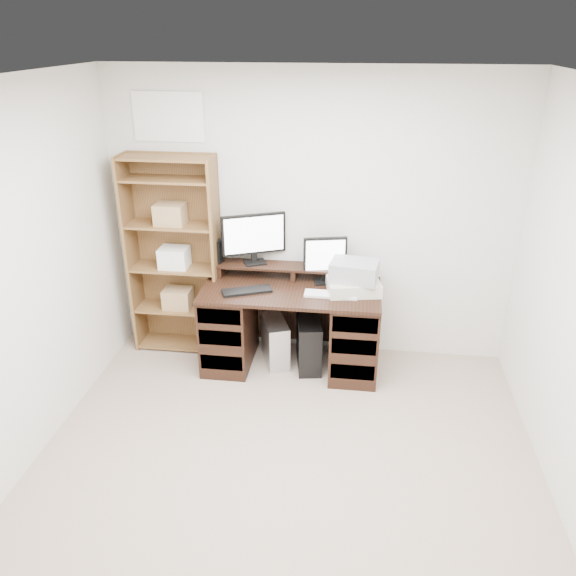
% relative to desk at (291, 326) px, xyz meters
% --- Properties ---
extents(room, '(3.54, 4.04, 2.54)m').
position_rel_desk_xyz_m(room, '(0.12, -1.64, 0.86)').
color(room, tan).
rests_on(room, ground).
extents(desk, '(1.50, 0.70, 0.75)m').
position_rel_desk_xyz_m(desk, '(0.00, 0.00, 0.00)').
color(desk, black).
rests_on(desk, ground).
extents(riser_shelf, '(1.40, 0.22, 0.12)m').
position_rel_desk_xyz_m(riser_shelf, '(0.00, 0.21, 0.45)').
color(riser_shelf, black).
rests_on(riser_shelf, desk).
extents(monitor_wide, '(0.52, 0.25, 0.44)m').
position_rel_desk_xyz_m(monitor_wide, '(-0.36, 0.23, 0.73)').
color(monitor_wide, black).
rests_on(monitor_wide, riser_shelf).
extents(monitor_small, '(0.37, 0.17, 0.40)m').
position_rel_desk_xyz_m(monitor_small, '(0.27, 0.17, 0.58)').
color(monitor_small, black).
rests_on(monitor_small, desk).
extents(speaker, '(0.10, 0.10, 0.21)m').
position_rel_desk_xyz_m(speaker, '(-0.68, 0.20, 0.59)').
color(speaker, black).
rests_on(speaker, riser_shelf).
extents(keyboard_black, '(0.43, 0.29, 0.02)m').
position_rel_desk_xyz_m(keyboard_black, '(-0.36, -0.12, 0.37)').
color(keyboard_black, black).
rests_on(keyboard_black, desk).
extents(keyboard_white, '(0.43, 0.14, 0.02)m').
position_rel_desk_xyz_m(keyboard_white, '(0.34, -0.10, 0.37)').
color(keyboard_white, silver).
rests_on(keyboard_white, desk).
extents(mouse, '(0.10, 0.07, 0.04)m').
position_rel_desk_xyz_m(mouse, '(0.54, -0.09, 0.38)').
color(mouse, white).
rests_on(mouse, desk).
extents(printer, '(0.48, 0.39, 0.11)m').
position_rel_desk_xyz_m(printer, '(0.52, 0.00, 0.41)').
color(printer, beige).
rests_on(printer, desk).
extents(basket, '(0.42, 0.32, 0.16)m').
position_rel_desk_xyz_m(basket, '(0.52, 0.00, 0.55)').
color(basket, '#95999F').
rests_on(basket, printer).
extents(tower_silver, '(0.32, 0.45, 0.41)m').
position_rel_desk_xyz_m(tower_silver, '(-0.15, 0.03, -0.18)').
color(tower_silver, '#B5B8BD').
rests_on(tower_silver, ground).
extents(tower_black, '(0.27, 0.48, 0.46)m').
position_rel_desk_xyz_m(tower_black, '(0.16, 0.01, -0.16)').
color(tower_black, black).
rests_on(tower_black, ground).
extents(bookshelf, '(0.80, 0.30, 1.80)m').
position_rel_desk_xyz_m(bookshelf, '(-1.07, 0.21, 0.53)').
color(bookshelf, brown).
rests_on(bookshelf, ground).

